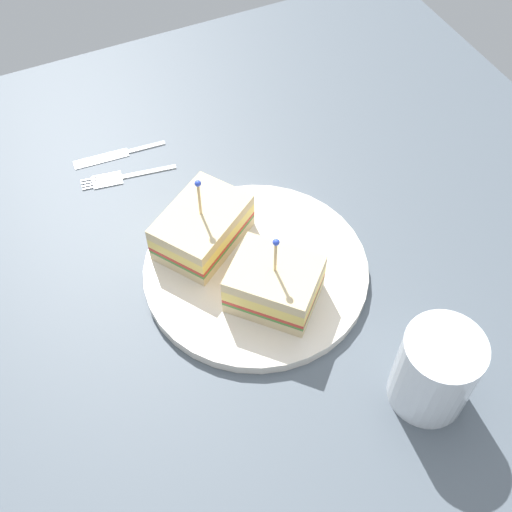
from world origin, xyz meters
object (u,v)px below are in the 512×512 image
sandwich_half_back (202,227)px  fork (118,177)px  sandwich_half_front (274,284)px  plate (256,270)px  knife (115,155)px  drink_glass (434,373)px

sandwich_half_back → fork: (14.76, 5.56, -3.54)cm
sandwich_half_front → sandwich_half_back: (10.30, 3.81, -0.14)cm
sandwich_half_front → sandwich_half_back: bearing=20.3°
plate → sandwich_half_front: size_ratio=2.19×
fork → knife: size_ratio=0.99×
sandwich_half_front → drink_glass: bearing=-150.1°
sandwich_half_back → drink_glass: size_ratio=1.34×
plate → sandwich_half_front: sandwich_half_front is taller
sandwich_half_front → drink_glass: sandwich_half_front is taller
sandwich_half_back → knife: sandwich_half_back is taller
knife → sandwich_half_back: bearing=-166.0°
drink_glass → knife: 48.14cm
sandwich_half_front → knife: 30.56cm
plate → sandwich_half_front: 5.51cm
plate → knife: size_ratio=2.06×
sandwich_half_back → fork: bearing=20.6°
plate → knife: bearing=19.1°
plate → sandwich_half_front: (-4.48, 0.02, 3.21)cm
sandwich_half_front → sandwich_half_back: same height
knife → fork: bearing=168.0°
plate → drink_glass: drink_glass is taller
sandwich_half_back → sandwich_half_front: bearing=-159.7°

